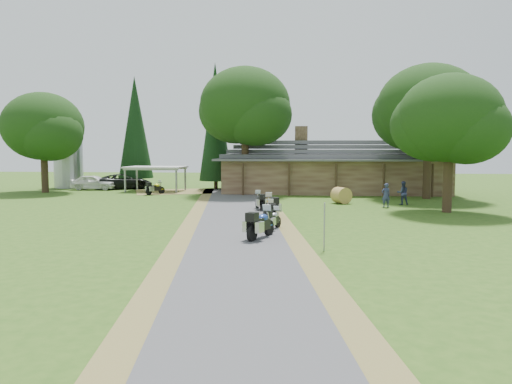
# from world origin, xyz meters

# --- Properties ---
(ground) EXTENTS (120.00, 120.00, 0.00)m
(ground) POSITION_xyz_m (0.00, 0.00, 0.00)
(ground) COLOR #2E5317
(ground) RESTS_ON ground
(driveway) EXTENTS (51.95, 51.95, 0.00)m
(driveway) POSITION_xyz_m (-0.50, 4.00, 0.00)
(driveway) COLOR #454548
(driveway) RESTS_ON ground
(lodge) EXTENTS (21.40, 9.40, 4.90)m
(lodge) POSITION_xyz_m (6.00, 24.00, 2.45)
(lodge) COLOR brown
(lodge) RESTS_ON ground
(silo) EXTENTS (3.30, 3.30, 5.94)m
(silo) POSITION_xyz_m (-21.14, 26.54, 2.97)
(silo) COLOR gray
(silo) RESTS_ON ground
(carport) EXTENTS (5.58, 3.81, 2.37)m
(carport) POSITION_xyz_m (-10.83, 23.12, 1.18)
(carport) COLOR silver
(carport) RESTS_ON ground
(car_white_sedan) EXTENTS (2.58, 5.72, 1.88)m
(car_white_sedan) POSITION_xyz_m (-17.40, 24.05, 0.94)
(car_white_sedan) COLOR white
(car_white_sedan) RESTS_ON ground
(car_dark_suv) EXTENTS (4.69, 6.42, 2.26)m
(car_dark_suv) POSITION_xyz_m (-14.82, 25.45, 1.13)
(car_dark_suv) COLOR black
(car_dark_suv) RESTS_ON ground
(motorcycle_row_a) EXTENTS (1.46, 2.25, 1.47)m
(motorcycle_row_a) POSITION_xyz_m (1.26, -1.12, 0.73)
(motorcycle_row_a) COLOR navy
(motorcycle_row_a) RESTS_ON ground
(motorcycle_row_b) EXTENTS (1.05, 1.74, 1.13)m
(motorcycle_row_b) POSITION_xyz_m (1.66, 1.44, 0.57)
(motorcycle_row_b) COLOR #979A9F
(motorcycle_row_b) RESTS_ON ground
(motorcycle_row_c) EXTENTS (0.85, 1.82, 1.20)m
(motorcycle_row_c) POSITION_xyz_m (1.40, 4.29, 0.60)
(motorcycle_row_c) COLOR #CF8E00
(motorcycle_row_c) RESTS_ON ground
(motorcycle_row_d) EXTENTS (1.28, 2.15, 1.40)m
(motorcycle_row_d) POSITION_xyz_m (1.28, 6.18, 0.70)
(motorcycle_row_d) COLOR #D36105
(motorcycle_row_d) RESTS_ON ground
(motorcycle_row_e) EXTENTS (1.12, 1.92, 1.25)m
(motorcycle_row_e) POSITION_xyz_m (0.29, 9.57, 0.63)
(motorcycle_row_e) COLOR black
(motorcycle_row_e) RESTS_ON ground
(motorcycle_carport_a) EXTENTS (1.51, 1.87, 1.26)m
(motorcycle_carport_a) POSITION_xyz_m (-9.88, 19.75, 0.63)
(motorcycle_carport_a) COLOR yellow
(motorcycle_carport_a) RESTS_ON ground
(person_a) EXTENTS (0.65, 0.54, 1.97)m
(person_a) POSITION_xyz_m (8.92, 11.79, 0.99)
(person_a) COLOR navy
(person_a) RESTS_ON ground
(person_b) EXTENTS (0.60, 0.45, 2.00)m
(person_b) POSITION_xyz_m (10.42, 13.58, 1.00)
(person_b) COLOR navy
(person_b) RESTS_ON ground
(hay_bale) EXTENTS (1.60, 1.56, 1.21)m
(hay_bale) POSITION_xyz_m (6.02, 13.91, 0.61)
(hay_bale) COLOR olive
(hay_bale) RESTS_ON ground
(sign_post) EXTENTS (0.35, 0.06, 1.95)m
(sign_post) POSITION_xyz_m (4.00, -3.56, 0.97)
(sign_post) COLOR gray
(sign_post) RESTS_ON ground
(oak_lodge_left) EXTENTS (7.99, 7.99, 12.74)m
(oak_lodge_left) POSITION_xyz_m (-1.98, 20.97, 6.37)
(oak_lodge_left) COLOR black
(oak_lodge_left) RESTS_ON ground
(oak_lodge_right) EXTENTS (8.37, 8.37, 11.79)m
(oak_lodge_right) POSITION_xyz_m (13.23, 18.25, 5.90)
(oak_lodge_right) COLOR black
(oak_lodge_right) RESTS_ON ground
(oak_driveway) EXTENTS (6.58, 6.58, 9.67)m
(oak_driveway) POSITION_xyz_m (12.37, 9.39, 4.84)
(oak_driveway) COLOR black
(oak_driveway) RESTS_ON ground
(oak_silo) EXTENTS (7.35, 7.35, 9.87)m
(oak_silo) POSITION_xyz_m (-20.75, 20.94, 4.94)
(oak_silo) COLOR black
(oak_silo) RESTS_ON ground
(cedar_near) EXTENTS (3.31, 3.31, 12.59)m
(cedar_near) POSITION_xyz_m (-5.53, 26.08, 6.29)
(cedar_near) COLOR black
(cedar_near) RESTS_ON ground
(cedar_far) EXTENTS (3.63, 3.63, 11.69)m
(cedar_far) POSITION_xyz_m (-14.53, 28.35, 5.84)
(cedar_far) COLOR black
(cedar_far) RESTS_ON ground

